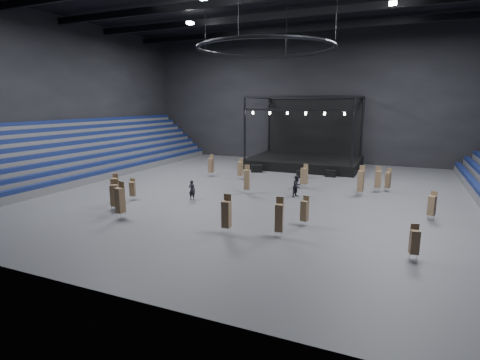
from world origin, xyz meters
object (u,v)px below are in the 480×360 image
at_px(chair_stack_0, 115,195).
at_px(chair_stack_5, 132,188).
at_px(chair_stack_13, 247,179).
at_px(man_center, 192,190).
at_px(stage, 306,155).
at_px(crew_member, 297,186).
at_px(flight_case_right, 331,174).
at_px(chair_stack_2, 279,217).
at_px(chair_stack_6, 432,205).
at_px(chair_stack_12, 388,179).
at_px(chair_stack_4, 305,210).
at_px(chair_stack_14, 361,180).
at_px(chair_stack_15, 114,196).
at_px(chair_stack_10, 304,176).
at_px(chair_stack_8, 115,187).
at_px(flight_case_left, 257,169).
at_px(chair_stack_1, 378,179).
at_px(chair_stack_3, 415,241).
at_px(chair_stack_9, 240,168).
at_px(chair_stack_16, 120,200).
at_px(flight_case_mid, 302,174).
at_px(chair_stack_7, 227,213).
at_px(chair_stack_11, 211,165).

distance_m(chair_stack_0, chair_stack_5, 3.55).
height_order(chair_stack_13, man_center, chair_stack_13).
relative_size(stage, crew_member, 7.15).
xyz_separation_m(flight_case_right, chair_stack_5, (-13.92, -17.33, 0.62)).
height_order(chair_stack_2, crew_member, chair_stack_2).
xyz_separation_m(chair_stack_6, chair_stack_12, (-3.28, 8.43, 0.02)).
bearing_deg(chair_stack_5, flight_case_right, 28.91).
relative_size(chair_stack_4, chair_stack_14, 0.76).
height_order(chair_stack_5, chair_stack_15, chair_stack_15).
bearing_deg(chair_stack_6, crew_member, -172.14).
height_order(chair_stack_4, chair_stack_10, chair_stack_10).
height_order(chair_stack_8, chair_stack_15, chair_stack_8).
distance_m(flight_case_right, crew_member, 10.63).
distance_m(flight_case_left, chair_stack_15, 20.22).
height_order(chair_stack_12, crew_member, chair_stack_12).
bearing_deg(chair_stack_1, chair_stack_15, -150.98).
bearing_deg(chair_stack_4, crew_member, 121.90).
xyz_separation_m(chair_stack_3, chair_stack_5, (-22.18, 4.23, -0.04)).
xyz_separation_m(chair_stack_2, man_center, (-9.77, 5.87, -0.45)).
distance_m(stage, chair_stack_0, 28.23).
relative_size(chair_stack_5, chair_stack_12, 0.85).
xyz_separation_m(chair_stack_9, chair_stack_16, (-2.20, -16.80, 0.23)).
xyz_separation_m(stage, chair_stack_2, (5.04, -27.38, -0.13)).
bearing_deg(chair_stack_12, chair_stack_16, -113.45).
xyz_separation_m(chair_stack_8, man_center, (5.80, 3.02, -0.38)).
relative_size(flight_case_left, flight_case_mid, 1.12).
distance_m(chair_stack_6, chair_stack_9, 20.29).
bearing_deg(flight_case_right, chair_stack_10, -101.07).
xyz_separation_m(chair_stack_7, chair_stack_16, (-8.48, -0.15, 0.07)).
distance_m(chair_stack_8, chair_stack_10, 17.70).
bearing_deg(flight_case_right, chair_stack_6, -54.54).
bearing_deg(man_center, chair_stack_7, 130.80).
bearing_deg(chair_stack_13, stage, 71.89).
distance_m(stage, chair_stack_11, 13.95).
relative_size(chair_stack_3, chair_stack_6, 0.93).
bearing_deg(flight_case_mid, crew_member, -78.54).
height_order(chair_stack_6, crew_member, chair_stack_6).
bearing_deg(chair_stack_15, chair_stack_7, -28.01).
xyz_separation_m(chair_stack_11, man_center, (3.60, -10.32, -0.43)).
xyz_separation_m(flight_case_mid, chair_stack_14, (6.96, -6.08, 1.01)).
distance_m(chair_stack_8, chair_stack_9, 14.41).
xyz_separation_m(chair_stack_9, chair_stack_15, (-4.37, -15.09, -0.11)).
height_order(flight_case_right, chair_stack_13, chair_stack_13).
distance_m(chair_stack_16, man_center, 7.03).
xyz_separation_m(chair_stack_12, crew_member, (-7.37, -5.59, -0.16)).
distance_m(chair_stack_5, chair_stack_13, 10.23).
relative_size(chair_stack_2, chair_stack_13, 0.95).
height_order(chair_stack_7, man_center, chair_stack_7).
bearing_deg(chair_stack_15, chair_stack_8, 109.55).
relative_size(chair_stack_0, chair_stack_2, 0.98).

